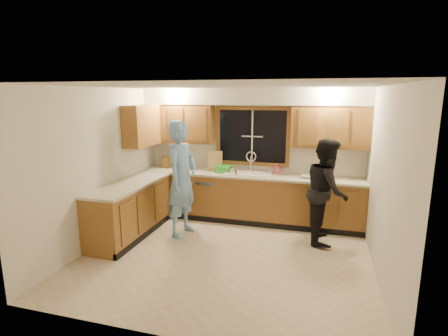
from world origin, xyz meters
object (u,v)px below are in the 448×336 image
Objects in this scene: man at (182,179)px; knife_block at (166,162)px; stove at (111,221)px; soap_bottle at (277,168)px; dish_crate at (224,169)px; sink at (249,177)px; woman at (327,191)px; bowl at (307,177)px; dishwasher at (206,197)px.

man is 1.31m from knife_block.
stove is at bearing -88.38° from knife_block.
man is 1.86m from soap_bottle.
knife_block is 0.83× the size of dish_crate.
man is (-0.95, -0.97, 0.12)m from sink.
woman reaches higher than bowl.
soap_bottle is at bearing 8.18° from dishwasher.
woman reaches higher than stove.
woman is at bearing 20.86° from stove.
woman reaches higher than sink.
soap_bottle is (2.24, 0.10, -0.02)m from knife_block.
dish_crate is 1.01m from soap_bottle.
dishwasher is at bearing 62.31° from stove.
woman reaches higher than dish_crate.
sink is 1.54m from woman.
dish_crate is 1.42× the size of soap_bottle.
soap_bottle reaches higher than dish_crate.
bowl is (0.57, -0.23, -0.08)m from soap_bottle.
dish_crate reaches higher than bowl.
sink is 2.60m from stove.
bowl is at bearing 31.74° from stove.
sink reaches higher than dishwasher.
soap_bottle is (-0.91, 0.78, 0.16)m from woman.
bowl is (1.92, -0.04, 0.54)m from dishwasher.
dishwasher is 1.99m from bowl.
dishwasher is (-0.85, -0.01, -0.45)m from sink.
sink is 1.05× the size of dishwasher.
soap_bottle is (0.50, 0.18, 0.16)m from sink.
dish_crate is (1.25, -0.07, -0.05)m from knife_block.
man reaches higher than stove.
dishwasher is at bearing 178.95° from bowl.
woman is 0.66m from bowl.
man is 6.95× the size of dish_crate.
woman is 8.41× the size of bowl.
woman is (1.42, -0.60, -0.01)m from sink.
dishwasher is 0.91× the size of stove.
sink is 1.75m from knife_block.
stove is 3.80× the size of knife_block.
dishwasher is 1.12m from man.
soap_bottle is (1.00, 0.17, 0.03)m from dish_crate.
man is at bearing -141.72° from soap_bottle.
bowl is (2.87, 1.77, 0.50)m from stove.
woman is at bearing -17.75° from dish_crate.
bowl reaches higher than dishwasher.
man reaches higher than dishwasher.
knife_block is (0.06, 1.91, 0.59)m from stove.
knife_block is at bearing 176.84° from dish_crate.
soap_bottle reaches higher than stove.
soap_bottle is at bearing 157.95° from bowl.
woman is 3.24m from knife_block.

